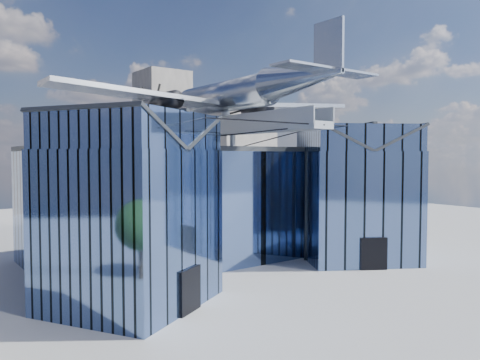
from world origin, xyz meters
TOP-DOWN VIEW (x-y plane):
  - ground_plane at (0.00, 0.00)m, footprint 120.00×120.00m
  - museum at (0.00, 5.82)m, footprint 32.88×24.50m
  - bg_towers at (1.45, 50.49)m, footprint 77.00×24.50m
  - tree_plaza_e at (18.65, 2.22)m, footprint 4.77×4.77m
  - tree_side_e at (28.61, 5.17)m, footprint 4.09×4.09m

SIDE VIEW (x-z plane):
  - ground_plane at x=0.00m, z-range 0.00..0.00m
  - tree_side_e at x=28.61m, z-range 0.95..6.32m
  - tree_plaza_e at x=18.65m, z-range 1.00..6.68m
  - museum at x=0.00m, z-range -3.26..14.34m
  - bg_towers at x=1.45m, z-range -2.99..23.01m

